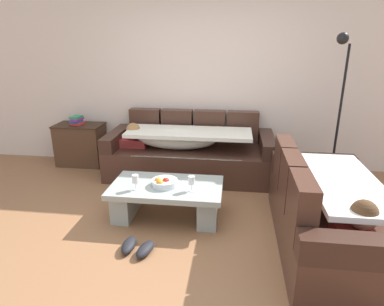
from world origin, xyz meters
The scene contains 12 objects.
ground_plane centered at (0.00, 0.00, 0.00)m, with size 14.00×14.00×0.00m, color #8F603E.
back_wall centered at (0.00, 2.15, 1.35)m, with size 9.00×0.10×2.70m, color beige.
couch_along_wall centered at (-0.13, 1.62, 0.33)m, with size 2.31×0.92×0.88m.
couch_near_window centered at (1.42, 0.06, 0.34)m, with size 0.92×1.88×0.88m.
coffee_table centered at (-0.18, 0.40, 0.24)m, with size 1.20×0.68×0.38m.
fruit_bowl centered at (-0.20, 0.37, 0.42)m, with size 0.28×0.28×0.10m.
wine_glass_near_left centered at (-0.48, 0.24, 0.50)m, with size 0.07×0.07×0.17m.
wine_glass_near_right centered at (0.10, 0.29, 0.50)m, with size 0.07×0.07×0.17m.
side_cabinet centered at (-1.84, 1.85, 0.32)m, with size 0.72×0.44×0.64m.
book_stack_on_cabinet centered at (-1.86, 1.85, 0.70)m, with size 0.18×0.23×0.13m.
floor_lamp centered at (1.82, 1.62, 1.12)m, with size 0.33×0.31×1.95m.
pair_of_shoes centered at (-0.33, -0.28, 0.04)m, with size 0.32×0.32×0.09m.
Camera 1 is at (0.51, -2.81, 1.87)m, focal length 31.03 mm.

